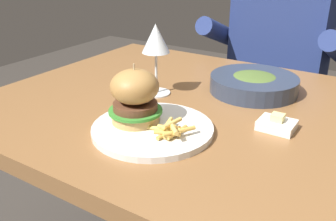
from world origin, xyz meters
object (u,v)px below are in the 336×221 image
(main_plate, at_px, (153,129))
(butter_dish, at_px, (277,124))
(wine_glass, at_px, (156,42))
(diner_person, at_px, (274,88))
(soup_bowl, at_px, (254,83))
(burger_sandwich, at_px, (135,96))

(main_plate, height_order, butter_dish, butter_dish)
(wine_glass, distance_m, diner_person, 0.77)
(butter_dish, bearing_deg, wine_glass, 173.93)
(main_plate, distance_m, soup_bowl, 0.36)
(main_plate, relative_size, wine_glass, 1.39)
(diner_person, bearing_deg, main_plate, -89.87)
(butter_dish, xyz_separation_m, diner_person, (-0.22, 0.73, -0.19))
(burger_sandwich, distance_m, wine_glass, 0.22)
(wine_glass, distance_m, butter_dish, 0.37)
(wine_glass, bearing_deg, burger_sandwich, -68.20)
(soup_bowl, relative_size, diner_person, 0.20)
(soup_bowl, bearing_deg, butter_dish, -56.33)
(soup_bowl, bearing_deg, main_plate, -105.16)
(main_plate, relative_size, burger_sandwich, 2.00)
(wine_glass, height_order, butter_dish, wine_glass)
(main_plate, xyz_separation_m, burger_sandwich, (-0.05, 0.00, 0.07))
(main_plate, xyz_separation_m, butter_dish, (0.22, 0.16, 0.00))
(burger_sandwich, height_order, soup_bowl, burger_sandwich)
(main_plate, bearing_deg, wine_glass, 122.33)
(wine_glass, xyz_separation_m, diner_person, (0.12, 0.69, -0.32))
(butter_dish, distance_m, soup_bowl, 0.23)
(soup_bowl, bearing_deg, wine_glass, -144.68)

